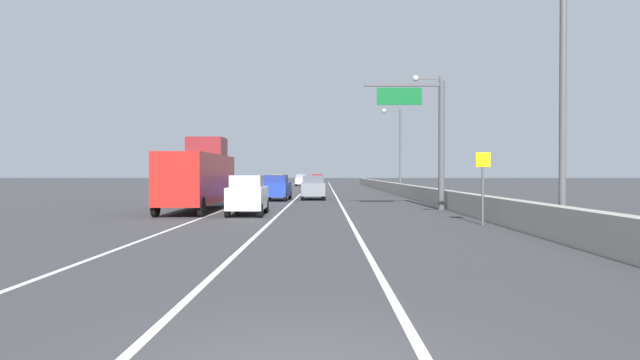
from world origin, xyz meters
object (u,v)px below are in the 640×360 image
object	(u,v)px
overhead_sign_gantry	(429,129)
car_white_4	(248,195)
lamp_post_right_second	(437,129)
car_blue_3	(277,188)
lamp_post_right_third	(398,144)
car_red_0	(317,181)
car_gray_1	(313,188)
lamp_post_right_near	(555,81)
car_silver_2	(301,180)
speed_advisory_sign	(483,182)
car_yellow_5	(279,181)
box_truck	(199,176)

from	to	relation	value
overhead_sign_gantry	car_white_4	bearing A→B (deg)	-158.01
lamp_post_right_second	car_blue_3	world-z (taller)	lamp_post_right_second
lamp_post_right_third	car_red_0	world-z (taller)	lamp_post_right_third
car_gray_1	lamp_post_right_near	bearing A→B (deg)	-69.95
car_gray_1	car_silver_2	bearing A→B (deg)	93.56
speed_advisory_sign	car_yellow_5	size ratio (longest dim) A/B	0.71
car_gray_1	overhead_sign_gantry	bearing A→B (deg)	-59.71
lamp_post_right_second	lamp_post_right_third	world-z (taller)	same
lamp_post_right_second	car_yellow_5	size ratio (longest dim) A/B	2.17
lamp_post_right_near	car_blue_3	size ratio (longest dim) A/B	2.03
lamp_post_right_second	car_silver_2	world-z (taller)	lamp_post_right_second
lamp_post_right_third	car_white_4	distance (m)	34.23
overhead_sign_gantry	lamp_post_right_second	size ratio (longest dim) A/B	0.81
overhead_sign_gantry	car_white_4	xyz separation A→B (m)	(-9.99, -4.04, -3.72)
car_gray_1	car_blue_3	distance (m)	3.12
car_gray_1	box_truck	size ratio (longest dim) A/B	0.44
car_gray_1	speed_advisory_sign	bearing A→B (deg)	-70.57
car_red_0	car_white_4	xyz separation A→B (m)	(-2.91, -55.14, 0.03)
overhead_sign_gantry	lamp_post_right_second	bearing A→B (deg)	74.88
lamp_post_right_third	car_yellow_5	distance (m)	29.17
car_blue_3	box_truck	size ratio (longest dim) A/B	0.46
lamp_post_right_second	car_red_0	distance (m)	44.66
overhead_sign_gantry	car_blue_3	size ratio (longest dim) A/B	1.65
speed_advisory_sign	car_silver_2	size ratio (longest dim) A/B	0.65
car_white_4	overhead_sign_gantry	bearing A→B (deg)	21.99
lamp_post_right_near	car_yellow_5	size ratio (longest dim) A/B	2.17
lamp_post_right_near	box_truck	size ratio (longest dim) A/B	0.93
speed_advisory_sign	car_white_4	bearing A→B (deg)	154.12
lamp_post_right_second	car_blue_3	bearing A→B (deg)	166.06
overhead_sign_gantry	lamp_post_right_near	bearing A→B (deg)	-81.20
car_gray_1	car_white_4	size ratio (longest dim) A/B	1.07
lamp_post_right_third	car_yellow_5	xyz separation A→B (m)	(-15.16, 24.53, -4.38)
car_red_0	car_blue_3	bearing A→B (deg)	-93.79
car_white_4	car_yellow_5	size ratio (longest dim) A/B	0.95
car_yellow_5	car_blue_3	bearing A→B (deg)	-85.42
speed_advisory_sign	car_gray_1	size ratio (longest dim) A/B	0.69
car_silver_2	car_yellow_5	size ratio (longest dim) A/B	1.08
speed_advisory_sign	car_silver_2	xyz separation A→B (m)	(-10.27, 66.68, -0.80)
overhead_sign_gantry	car_red_0	xyz separation A→B (m)	(-7.09, 51.10, -3.75)
car_red_0	car_yellow_5	xyz separation A→B (m)	(-6.02, 1.13, -0.01)
overhead_sign_gantry	lamp_post_right_third	world-z (taller)	lamp_post_right_third
car_silver_2	box_truck	distance (m)	58.57
speed_advisory_sign	car_red_0	world-z (taller)	speed_advisory_sign
overhead_sign_gantry	lamp_post_right_near	xyz separation A→B (m)	(1.93, -12.48, 0.62)
car_red_0	car_yellow_5	size ratio (longest dim) A/B	0.97
car_red_0	car_yellow_5	distance (m)	6.13
speed_advisory_sign	car_silver_2	bearing A→B (deg)	98.75
speed_advisory_sign	lamp_post_right_near	xyz separation A→B (m)	(1.49, -3.39, 3.58)
overhead_sign_gantry	lamp_post_right_third	distance (m)	27.79
lamp_post_right_second	lamp_post_right_third	bearing A→B (deg)	90.01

